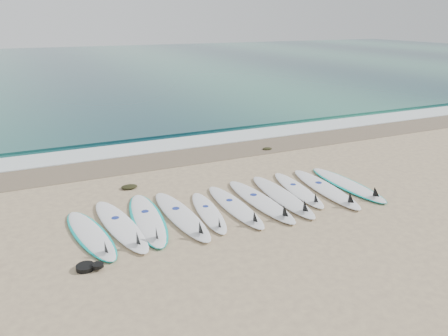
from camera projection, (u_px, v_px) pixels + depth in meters
name	position (u px, v px, depth m)	size (l,w,h in m)	color
ground	(233.00, 207.00, 10.10)	(120.00, 120.00, 0.00)	tan
ocean	(69.00, 67.00, 37.93)	(120.00, 55.00, 0.03)	#1C5753
wet_sand_band	(175.00, 157.00, 13.61)	(120.00, 1.80, 0.01)	brown
foam_band	(162.00, 146.00, 14.81)	(120.00, 1.40, 0.04)	silver
wave_crest	(149.00, 135.00, 16.08)	(120.00, 1.00, 0.10)	#1C5753
surfboard_0	(91.00, 235.00, 8.71)	(1.00, 2.60, 0.32)	white
surfboard_1	(121.00, 226.00, 9.05)	(0.93, 2.88, 0.36)	white
surfboard_2	(148.00, 219.00, 9.38)	(0.92, 2.85, 0.36)	white
surfboard_3	(182.00, 216.00, 9.50)	(0.72, 2.87, 0.36)	white
surfboard_4	(209.00, 212.00, 9.69)	(0.77, 2.34, 0.29)	white
surfboard_5	(236.00, 207.00, 9.97)	(0.56, 2.65, 0.34)	white
surfboard_6	(261.00, 201.00, 10.25)	(0.68, 2.87, 0.37)	white
surfboard_7	(283.00, 196.00, 10.52)	(0.74, 2.90, 0.37)	silver
surfboard_8	(299.00, 190.00, 10.94)	(0.84, 2.57, 0.32)	white
surfboard_9	(326.00, 189.00, 10.99)	(0.84, 2.94, 0.37)	white
surfboard_10	(348.00, 184.00, 11.30)	(0.67, 2.78, 0.35)	white
seaweed_near	(129.00, 187.00, 11.18)	(0.41, 0.32, 0.08)	black
seaweed_far	(267.00, 149.00, 14.43)	(0.33, 0.26, 0.06)	black
leash_coil	(88.00, 267.00, 7.59)	(0.46, 0.36, 0.11)	black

